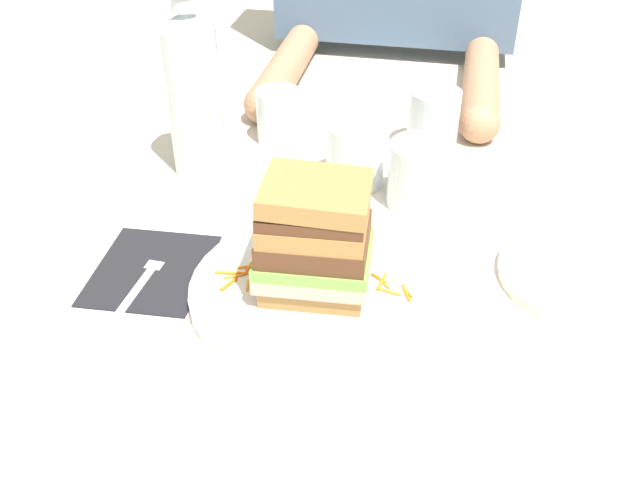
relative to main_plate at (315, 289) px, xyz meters
The scene contains 28 objects.
ground_plane 0.03m from the main_plate, 52.36° to the left, with size 3.00×3.00×0.00m, color beige.
main_plate is the anchor object (origin of this frame).
sandwich 0.07m from the main_plate, 23.13° to the left, with size 0.13×0.11×0.13m.
carrot_shred_0 0.07m from the main_plate, behind, with size 0.00×0.00×0.03m, color orange.
carrot_shred_1 0.08m from the main_plate, 168.10° to the left, with size 0.00×0.00×0.03m, color orange.
carrot_shred_2 0.10m from the main_plate, behind, with size 0.00×0.00×0.03m, color orange.
carrot_shred_3 0.09m from the main_plate, behind, with size 0.00×0.00×0.02m, color orange.
carrot_shred_4 0.06m from the main_plate, behind, with size 0.00×0.00×0.03m, color orange.
carrot_shred_5 0.07m from the main_plate, 166.57° to the right, with size 0.00×0.00×0.02m, color orange.
carrot_shred_6 0.08m from the main_plate, behind, with size 0.00×0.00×0.02m, color orange.
carrot_shred_7 0.08m from the main_plate, behind, with size 0.00×0.00×0.02m, color orange.
carrot_shred_8 0.10m from the main_plate, 168.14° to the right, with size 0.00×0.00×0.03m, color orange.
carrot_shred_9 0.10m from the main_plate, ahead, with size 0.00×0.00×0.02m, color orange.
carrot_shred_10 0.08m from the main_plate, ahead, with size 0.00×0.00×0.02m, color orange.
carrot_shred_11 0.08m from the main_plate, 11.06° to the left, with size 0.00×0.00×0.02m, color orange.
carrot_shred_12 0.07m from the main_plate, 19.26° to the left, with size 0.00×0.00×0.02m, color orange.
carrot_shred_13 0.10m from the main_plate, ahead, with size 0.00×0.00×0.02m, color orange.
carrot_shred_14 0.07m from the main_plate, 13.99° to the left, with size 0.00×0.00×0.03m, color orange.
napkin_dark 0.20m from the main_plate, behind, with size 0.13×0.15×0.00m, color black.
fork 0.20m from the main_plate, behind, with size 0.02×0.17×0.00m.
knife 0.17m from the main_plate, ahead, with size 0.02×0.20×0.00m.
juice_glass 0.23m from the main_plate, 65.56° to the left, with size 0.08×0.08×0.09m.
water_bottle 0.34m from the main_plate, 131.51° to the left, with size 0.07×0.07×0.26m.
empty_tumbler_0 0.37m from the main_plate, 109.91° to the left, with size 0.07×0.07×0.08m, color silver.
empty_tumbler_1 0.25m from the main_plate, 88.66° to the left, with size 0.08×0.08×0.09m, color silver.
empty_tumbler_2 0.38m from the main_plate, 74.40° to the left, with size 0.07×0.07×0.09m, color silver.
side_plate 0.31m from the main_plate, 16.10° to the left, with size 0.20×0.20×0.01m, color white.
napkin_pink 0.22m from the main_plate, 16.89° to the right, with size 0.08×0.09×0.00m, color pink.
Camera 1 is at (0.11, -0.62, 0.51)m, focal length 39.95 mm.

